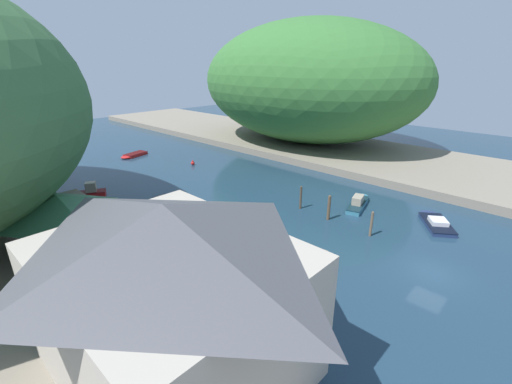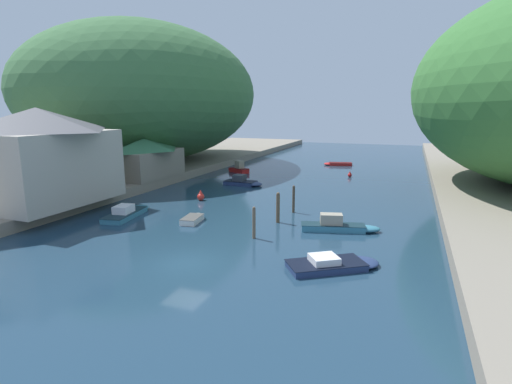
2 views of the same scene
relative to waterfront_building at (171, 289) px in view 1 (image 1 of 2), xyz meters
The scene contains 18 objects.
water_surface 30.90m from the waterfront_building, 51.37° to the left, with size 130.00×130.00×0.00m, color #1E384C.
right_bank 51.86m from the waterfront_building, 27.38° to the left, with size 22.00×120.00×1.09m.
hillside_right 53.96m from the waterfront_building, 28.90° to the left, with size 30.88×43.24×21.30m.
waterfront_building is the anchor object (origin of this frame).
boathouse_shed 15.32m from the waterfront_building, 89.21° to the left, with size 6.39×10.48×4.92m.
boat_near_quay 47.52m from the waterfront_building, 64.72° to the left, with size 5.11×2.92×0.47m.
boat_small_dinghy 28.84m from the waterfront_building, ahead, with size 6.05×5.09×0.86m.
boat_mid_channel 9.76m from the waterfront_building, 13.28° to the left, with size 2.92×6.55×1.17m.
boat_navy_launch 23.67m from the waterfront_building, 58.41° to the left, with size 5.09×2.29×1.35m.
boat_moored_right 15.75m from the waterfront_building, ahead, with size 1.76×3.33×0.52m.
boat_far_upstream 27.95m from the waterfront_building, ahead, with size 6.48×2.99×1.41m.
boat_cabin_cruiser 30.38m from the waterfront_building, 76.28° to the left, with size 4.28×3.19×1.86m.
mooring_post_nearest 21.73m from the waterfront_building, ahead, with size 0.25×0.25×2.50m.
mooring_post_second 22.57m from the waterfront_building, 12.50° to the left, with size 0.32×0.32×2.69m.
mooring_post_middle 23.97m from the waterfront_building, 21.34° to the left, with size 0.25×0.25×2.64m.
channel_buoy_near 15.82m from the waterfront_building, 41.50° to the left, with size 0.78×0.78×1.16m.
channel_buoy_far 39.58m from the waterfront_building, 52.17° to the left, with size 0.59×0.59×0.88m.
person_on_quay 7.46m from the waterfront_building, 83.43° to the left, with size 0.25×0.40×1.69m.
Camera 1 is at (-25.74, -5.47, 15.38)m, focal length 24.00 mm.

